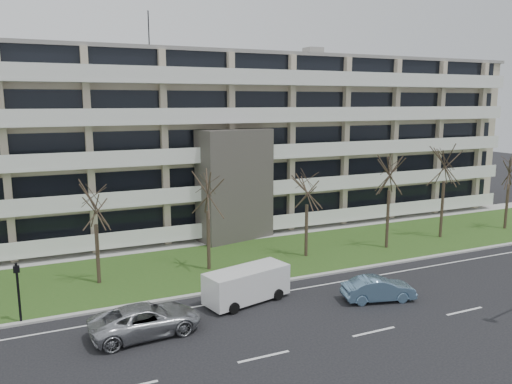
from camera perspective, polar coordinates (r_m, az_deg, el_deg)
name	(u,v)px	position (r m, az deg, el deg)	size (l,w,h in m)	color
ground	(374,332)	(26.19, 13.32, -15.28)	(160.00, 160.00, 0.00)	black
grass_verge	(263,257)	(36.57, 0.82, -7.44)	(90.00, 10.00, 0.06)	#2A521B
curb	(296,279)	(32.34, 4.61, -9.84)	(90.00, 0.35, 0.12)	#B2B2AD
sidewalk	(235,238)	(41.41, -2.39, -5.30)	(90.00, 2.00, 0.08)	#B2B2AD
lane_edge_line	(308,287)	(31.14, 5.95, -10.79)	(90.00, 0.12, 0.01)	white
apartment_building	(207,141)	(46.42, -5.60, 5.87)	(60.50, 15.10, 18.75)	#B9A890
silver_pickup	(146,320)	(25.56, -12.47, -14.07)	(2.47, 5.36, 1.49)	#A9AAB0
blue_sedan	(378,289)	(29.73, 13.81, -10.70)	(1.43, 4.11, 1.35)	#6790B3
white_van	(248,282)	(28.62, -0.96, -10.23)	(5.24, 2.96, 1.92)	white
pedestrian_signal	(18,285)	(28.31, -25.57, -9.58)	(0.30, 0.24, 3.22)	black
tree_2	(94,201)	(31.69, -17.98, -0.98)	(3.38, 3.38, 6.77)	#382B21
tree_3	(208,188)	(32.77, -5.55, 0.49)	(3.62, 3.62, 7.23)	#382B21
tree_4	(307,184)	(35.71, 5.87, 0.88)	(3.45, 3.45, 6.90)	#382B21
tree_5	(390,167)	(38.85, 15.08, 2.74)	(4.05, 4.05, 8.10)	#382B21
tree_6	(445,159)	(43.27, 20.83, 3.56)	(4.24, 4.24, 8.48)	#382B21
tree_7	(510,167)	(48.74, 27.06, 2.61)	(3.60, 3.60, 7.20)	#382B21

